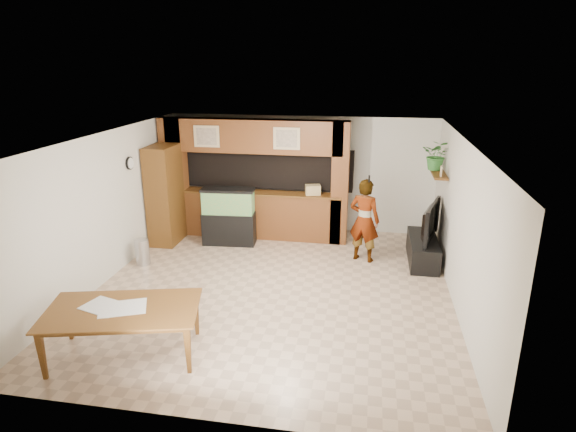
% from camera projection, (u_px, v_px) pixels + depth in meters
% --- Properties ---
extents(floor, '(6.50, 6.50, 0.00)m').
position_uv_depth(floor, '(273.00, 289.00, 8.33)').
color(floor, tan).
rests_on(floor, ground).
extents(ceiling, '(6.50, 6.50, 0.00)m').
position_uv_depth(ceiling, '(271.00, 139.00, 7.52)').
color(ceiling, white).
rests_on(ceiling, wall_back).
extents(wall_back, '(6.00, 0.00, 6.00)m').
position_uv_depth(wall_back, '(301.00, 174.00, 10.97)').
color(wall_back, beige).
rests_on(wall_back, floor).
extents(wall_left, '(0.00, 6.50, 6.50)m').
position_uv_depth(wall_left, '(104.00, 208.00, 8.41)').
color(wall_left, beige).
rests_on(wall_left, floor).
extents(wall_right, '(0.00, 6.50, 6.50)m').
position_uv_depth(wall_right, '(462.00, 228.00, 7.44)').
color(wall_right, beige).
rests_on(wall_right, floor).
extents(partition, '(4.20, 0.99, 2.60)m').
position_uv_depth(partition, '(254.00, 178.00, 10.54)').
color(partition, brown).
rests_on(partition, floor).
extents(wall_clock, '(0.05, 0.25, 0.25)m').
position_uv_depth(wall_clock, '(130.00, 163.00, 9.15)').
color(wall_clock, black).
rests_on(wall_clock, wall_left).
extents(wall_shelf, '(0.25, 0.90, 0.04)m').
position_uv_depth(wall_shelf, '(439.00, 174.00, 9.16)').
color(wall_shelf, brown).
rests_on(wall_shelf, wall_right).
extents(pantry_cabinet, '(0.52, 0.86, 2.10)m').
position_uv_depth(pantry_cabinet, '(165.00, 195.00, 10.17)').
color(pantry_cabinet, brown).
rests_on(pantry_cabinet, floor).
extents(trash_can, '(0.27, 0.27, 0.50)m').
position_uv_depth(trash_can, '(142.00, 252.00, 9.26)').
color(trash_can, '#B2B2B7').
rests_on(trash_can, floor).
extents(aquarium, '(1.10, 0.41, 1.22)m').
position_uv_depth(aquarium, '(229.00, 217.00, 10.19)').
color(aquarium, black).
rests_on(aquarium, floor).
extents(tv_stand, '(0.53, 1.43, 0.48)m').
position_uv_depth(tv_stand, '(423.00, 250.00, 9.39)').
color(tv_stand, black).
rests_on(tv_stand, floor).
extents(television, '(0.50, 1.25, 0.72)m').
position_uv_depth(television, '(425.00, 221.00, 9.20)').
color(television, black).
rests_on(television, tv_stand).
extents(photo_frame, '(0.04, 0.14, 0.19)m').
position_uv_depth(photo_frame, '(441.00, 171.00, 8.88)').
color(photo_frame, tan).
rests_on(photo_frame, wall_shelf).
extents(potted_plant, '(0.66, 0.62, 0.59)m').
position_uv_depth(potted_plant, '(437.00, 155.00, 9.32)').
color(potted_plant, '#2F712D').
rests_on(potted_plant, wall_shelf).
extents(person, '(0.70, 0.57, 1.65)m').
position_uv_depth(person, '(364.00, 220.00, 9.28)').
color(person, '#A18B58').
rests_on(person, floor).
extents(microphone, '(0.03, 0.09, 0.15)m').
position_uv_depth(microphone, '(369.00, 179.00, 8.85)').
color(microphone, black).
rests_on(microphone, person).
extents(dining_table, '(2.17, 1.54, 0.69)m').
position_uv_depth(dining_table, '(124.00, 334.00, 6.33)').
color(dining_table, brown).
rests_on(dining_table, floor).
extents(newspaper_a, '(0.64, 0.54, 0.01)m').
position_uv_depth(newspaper_a, '(104.00, 306.00, 6.31)').
color(newspaper_a, silver).
rests_on(newspaper_a, dining_table).
extents(newspaper_b, '(0.71, 0.63, 0.01)m').
position_uv_depth(newspaper_b, '(123.00, 308.00, 6.27)').
color(newspaper_b, silver).
rests_on(newspaper_b, dining_table).
extents(counter_box, '(0.35, 0.28, 0.21)m').
position_uv_depth(counter_box, '(313.00, 190.00, 10.20)').
color(counter_box, tan).
rests_on(counter_box, partition).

